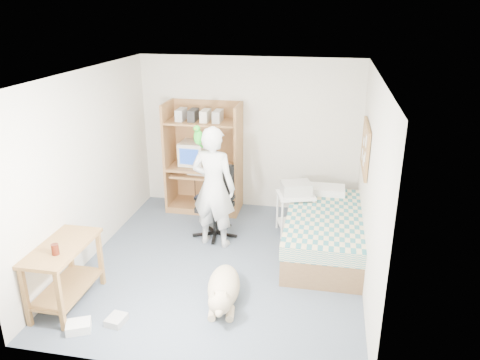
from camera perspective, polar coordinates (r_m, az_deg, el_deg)
The scene contains 21 objects.
floor at distance 6.36m, azimuth -2.11°, elevation -10.13°, with size 4.00×4.00×0.00m, color #4C5667.
wall_back at distance 7.69m, azimuth 1.13°, elevation 5.56°, with size 3.60×0.02×2.50m, color beige.
wall_right at distance 5.70m, azimuth 15.63°, elevation -0.70°, with size 0.02×4.00×2.50m, color beige.
wall_left at distance 6.45m, azimuth -18.04°, elevation 1.54°, with size 0.02×4.00×2.50m, color beige.
ceiling at distance 5.51m, azimuth -2.46°, elevation 12.80°, with size 3.60×4.00×0.02m, color white.
computer_hutch at distance 7.71m, azimuth -4.36°, elevation 2.22°, with size 1.20×0.63×1.80m.
bed at distance 6.63m, azimuth 10.17°, elevation -6.25°, with size 1.02×2.02×0.66m.
side_desk at distance 5.70m, azimuth -20.66°, elevation -9.78°, with size 0.50×1.00×0.75m.
corkboard at distance 6.49m, azimuth 15.05°, elevation 3.81°, with size 0.04×0.94×0.66m.
office_chair at distance 6.97m, azimuth -2.88°, elevation -3.77°, with size 0.59×0.59×1.05m.
person at distance 6.49m, azimuth -3.25°, elevation -0.90°, with size 0.64×0.42×1.74m, color silver.
parrot at distance 6.33m, azimuth -5.13°, elevation 5.38°, with size 0.13×0.22×0.35m.
dog at distance 5.52m, azimuth -2.04°, elevation -13.09°, with size 0.47×1.16×0.43m.
printer_cart at distance 7.03m, azimuth 6.74°, elevation -3.28°, with size 0.63×0.56×0.63m.
printer at distance 6.91m, azimuth 6.84°, elevation -0.99°, with size 0.42×0.32×0.18m, color #B1B1AC.
crt_monitor at distance 7.73m, azimuth -5.74°, elevation 3.30°, with size 0.41×0.44×0.38m.
keyboard at distance 7.62m, azimuth -4.69°, elevation 0.78°, with size 0.45×0.16×0.03m, color beige.
pencil_cup at distance 7.55m, azimuth -1.94°, elevation 1.85°, with size 0.08×0.08×0.12m, color gold.
drink_glass at distance 5.39m, azimuth -21.61°, elevation -7.87°, with size 0.08×0.08×0.12m, color #40140A.
floor_box_a at distance 5.47m, azimuth -19.08°, elevation -16.53°, with size 0.25×0.20×0.10m, color white.
floor_box_b at distance 5.46m, azimuth -14.83°, elevation -16.17°, with size 0.18×0.22×0.08m, color #AEADA9.
Camera 1 is at (1.27, -5.31, 3.25)m, focal length 35.00 mm.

